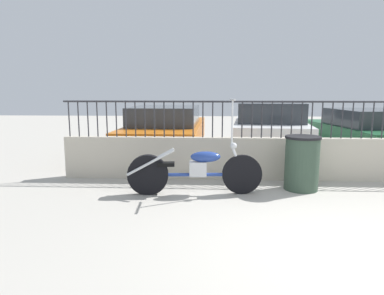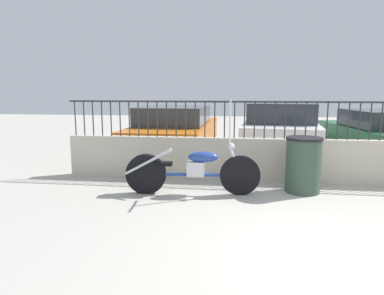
{
  "view_description": "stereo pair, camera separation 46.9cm",
  "coord_description": "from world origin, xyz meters",
  "px_view_note": "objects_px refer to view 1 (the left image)",
  "views": [
    {
      "loc": [
        -1.55,
        -3.49,
        1.69
      ],
      "look_at": [
        -1.86,
        2.52,
        0.7
      ],
      "focal_mm": 32.0,
      "sensor_mm": 36.0,
      "label": 1
    },
    {
      "loc": [
        -1.08,
        -3.45,
        1.69
      ],
      "look_at": [
        -1.86,
        2.52,
        0.7
      ],
      "focal_mm": 32.0,
      "sensor_mm": 36.0,
      "label": 2
    }
  ],
  "objects_px": {
    "car_green": "(367,132)",
    "car_white": "(269,127)",
    "trash_bin": "(302,163)",
    "car_orange": "(167,130)",
    "motorcycle_blue": "(189,170)"
  },
  "relations": [
    {
      "from": "trash_bin",
      "to": "car_green",
      "type": "xyz_separation_m",
      "value": [
        2.54,
        3.31,
        0.16
      ]
    },
    {
      "from": "motorcycle_blue",
      "to": "car_green",
      "type": "relative_size",
      "value": 0.54
    },
    {
      "from": "motorcycle_blue",
      "to": "car_green",
      "type": "bearing_deg",
      "value": 35.3
    },
    {
      "from": "car_green",
      "to": "car_white",
      "type": "bearing_deg",
      "value": 75.29
    },
    {
      "from": "motorcycle_blue",
      "to": "car_white",
      "type": "distance_m",
      "value": 4.52
    },
    {
      "from": "trash_bin",
      "to": "car_green",
      "type": "bearing_deg",
      "value": 52.45
    },
    {
      "from": "trash_bin",
      "to": "car_white",
      "type": "distance_m",
      "value": 3.69
    },
    {
      "from": "trash_bin",
      "to": "car_orange",
      "type": "bearing_deg",
      "value": 130.73
    },
    {
      "from": "trash_bin",
      "to": "car_green",
      "type": "relative_size",
      "value": 0.23
    },
    {
      "from": "car_orange",
      "to": "car_white",
      "type": "distance_m",
      "value": 2.84
    },
    {
      "from": "motorcycle_blue",
      "to": "trash_bin",
      "type": "height_order",
      "value": "motorcycle_blue"
    },
    {
      "from": "trash_bin",
      "to": "car_white",
      "type": "bearing_deg",
      "value": 89.14
    },
    {
      "from": "motorcycle_blue",
      "to": "car_white",
      "type": "bearing_deg",
      "value": 59.72
    },
    {
      "from": "motorcycle_blue",
      "to": "car_orange",
      "type": "relative_size",
      "value": 0.48
    },
    {
      "from": "car_orange",
      "to": "motorcycle_blue",
      "type": "bearing_deg",
      "value": -165.7
    }
  ]
}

